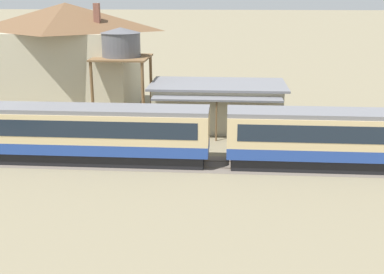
# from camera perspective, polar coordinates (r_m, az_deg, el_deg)

# --- Properties ---
(ground_plane) EXTENTS (600.00, 600.00, 0.00)m
(ground_plane) POSITION_cam_1_polar(r_m,az_deg,el_deg) (35.88, 16.41, -3.40)
(ground_plane) COLOR #7A7056
(passenger_train) EXTENTS (93.09, 3.01, 4.13)m
(passenger_train) POSITION_cam_1_polar(r_m,az_deg,el_deg) (35.52, -11.82, 0.63)
(passenger_train) COLOR #234293
(passenger_train) RESTS_ON ground_plane
(railway_track) EXTENTS (140.04, 3.60, 0.04)m
(railway_track) POSITION_cam_1_polar(r_m,az_deg,el_deg) (35.90, -9.72, -2.91)
(railway_track) COLOR #665B51
(railway_track) RESTS_ON ground_plane
(station_building) EXTENTS (12.20, 7.92, 4.07)m
(station_building) POSITION_cam_1_polar(r_m,az_deg,el_deg) (44.05, 3.06, 3.81)
(station_building) COLOR #BCB293
(station_building) RESTS_ON ground_plane
(station_house_brown_roof) EXTENTS (14.37, 10.17, 10.93)m
(station_house_brown_roof) POSITION_cam_1_polar(r_m,az_deg,el_deg) (52.08, -14.40, 9.33)
(station_house_brown_roof) COLOR #BCB293
(station_house_brown_roof) RESTS_ON ground_plane
(water_tower) EXTENTS (5.20, 5.20, 8.82)m
(water_tower) POSITION_cam_1_polar(r_m,az_deg,el_deg) (46.22, -8.40, 10.66)
(water_tower) COLOR brown
(water_tower) RESTS_ON ground_plane
(yard_tree_1) EXTENTS (3.17, 3.17, 6.50)m
(yard_tree_1) POSITION_cam_1_polar(r_m,az_deg,el_deg) (57.05, -16.12, 9.06)
(yard_tree_1) COLOR #4C3823
(yard_tree_1) RESTS_ON ground_plane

